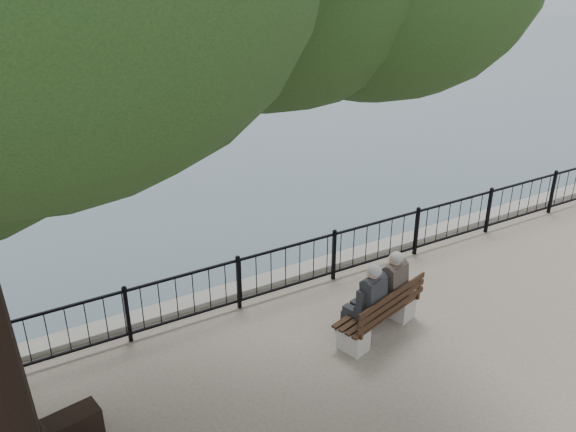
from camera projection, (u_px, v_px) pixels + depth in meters
harbor at (276, 302)px, 12.61m from camera, size 260.00×260.00×1.20m
railing at (288, 267)px, 11.75m from camera, size 22.06×0.06×1.00m
bench at (380, 317)px, 10.73m from camera, size 1.84×1.01×0.93m
person_left at (365, 304)px, 10.45m from camera, size 0.56×0.80×1.48m
person_right at (386, 290)px, 10.82m from camera, size 0.56×0.80×1.48m
sailboat_c at (173, 76)px, 29.46m from camera, size 3.53×5.83×10.69m
sailboat_d at (252, 46)px, 35.52m from camera, size 1.55×4.74×8.80m
sailboat_f at (72, 36)px, 37.83m from camera, size 3.10×5.38×10.36m
sailboat_g at (163, 22)px, 42.26m from camera, size 3.00×4.80×9.40m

